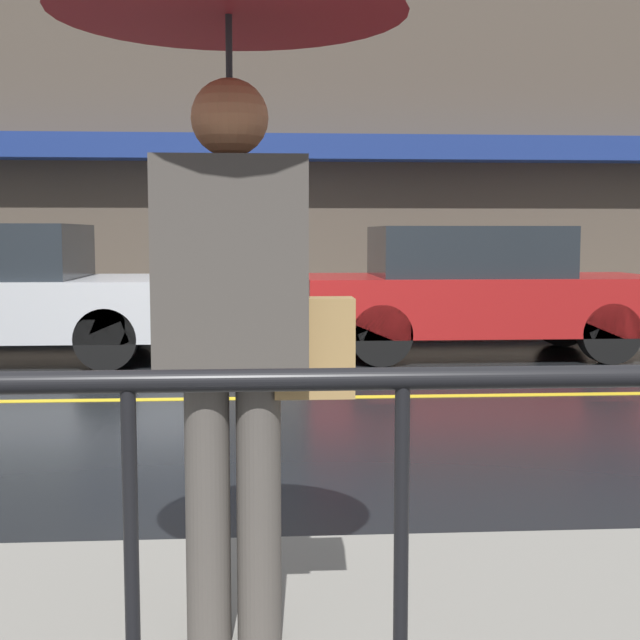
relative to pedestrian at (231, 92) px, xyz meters
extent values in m
plane|color=black|center=(-0.34, 4.70, -1.78)|extent=(80.00, 80.00, 0.00)
cube|color=gray|center=(-0.34, 9.49, -1.73)|extent=(28.00, 2.07, 0.11)
cube|color=gold|center=(-0.34, 4.70, -1.78)|extent=(25.20, 0.12, 0.01)
cube|color=#4C4238|center=(-0.34, 10.68, 1.47)|extent=(28.00, 0.30, 6.50)
cube|color=navy|center=(-0.34, 10.25, 0.82)|extent=(16.80, 0.55, 0.35)
cylinder|color=#4C4742|center=(-0.08, 0.00, -1.26)|extent=(0.14, 0.14, 0.83)
cylinder|color=#4C4742|center=(0.07, 0.00, -1.26)|extent=(0.14, 0.14, 0.83)
cube|color=#47423D|center=(-0.01, 0.00, -0.51)|extent=(0.45, 0.27, 0.66)
sphere|color=#C2784D|center=(-0.01, 0.00, -0.07)|extent=(0.23, 0.23, 0.23)
cylinder|color=#262628|center=(-0.01, 0.00, -0.15)|extent=(0.02, 0.02, 0.74)
cube|color=#9E7A47|center=(0.24, 0.00, -0.75)|extent=(0.24, 0.12, 0.30)
cylinder|color=black|center=(-1.47, 8.08, -1.47)|extent=(0.63, 0.22, 0.63)
cylinder|color=black|center=(-1.47, 6.37, -1.47)|extent=(0.63, 0.22, 0.63)
cube|color=maroon|center=(2.56, 7.23, -1.20)|extent=(3.93, 1.71, 0.63)
cube|color=#1E2328|center=(2.40, 7.23, -0.61)|extent=(2.05, 1.57, 0.55)
cylinder|color=black|center=(3.78, 7.97, -1.46)|extent=(0.65, 0.22, 0.65)
cylinder|color=black|center=(3.78, 6.48, -1.46)|extent=(0.65, 0.22, 0.65)
cylinder|color=black|center=(1.34, 7.97, -1.46)|extent=(0.65, 0.22, 0.65)
cylinder|color=black|center=(1.34, 6.48, -1.46)|extent=(0.65, 0.22, 0.65)
camera|label=1|loc=(0.08, -2.66, -0.41)|focal=50.00mm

